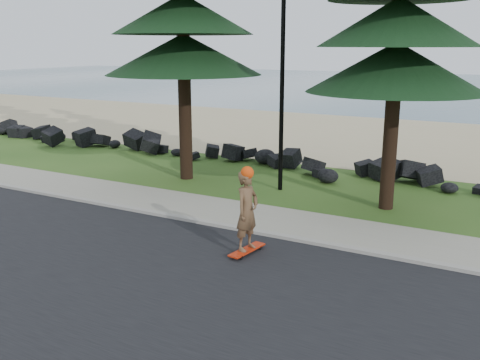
{
  "coord_description": "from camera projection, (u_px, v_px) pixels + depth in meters",
  "views": [
    {
      "loc": [
        6.84,
        -12.06,
        4.55
      ],
      "look_at": [
        0.27,
        0.0,
        1.06
      ],
      "focal_mm": 40.0,
      "sensor_mm": 36.0,
      "label": 1
    }
  ],
  "objects": [
    {
      "name": "ground",
      "position": [
        231.0,
        217.0,
        14.56
      ],
      "size": [
        160.0,
        160.0,
        0.0
      ],
      "primitive_type": "plane",
      "color": "#2C4F18",
      "rests_on": "ground"
    },
    {
      "name": "road",
      "position": [
        121.0,
        277.0,
        10.73
      ],
      "size": [
        160.0,
        7.0,
        0.02
      ],
      "primitive_type": "cube",
      "color": "black",
      "rests_on": "ground"
    },
    {
      "name": "kerb",
      "position": [
        214.0,
        224.0,
        13.78
      ],
      "size": [
        160.0,
        0.2,
        0.1
      ],
      "primitive_type": "cube",
      "color": "gray",
      "rests_on": "ground"
    },
    {
      "name": "sidewalk",
      "position": [
        235.0,
        213.0,
        14.72
      ],
      "size": [
        160.0,
        2.0,
        0.08
      ],
      "primitive_type": "cube",
      "color": "gray",
      "rests_on": "ground"
    },
    {
      "name": "beach_sand",
      "position": [
        373.0,
        138.0,
        26.9
      ],
      "size": [
        160.0,
        15.0,
        0.01
      ],
      "primitive_type": "cube",
      "color": "tan",
      "rests_on": "ground"
    },
    {
      "name": "ocean",
      "position": [
        462.0,
        88.0,
        57.96
      ],
      "size": [
        160.0,
        58.0,
        0.01
      ],
      "primitive_type": "cube",
      "color": "#365A67",
      "rests_on": "ground"
    },
    {
      "name": "seawall_boulders",
      "position": [
        308.0,
        174.0,
        19.32
      ],
      "size": [
        60.0,
        2.4,
        1.1
      ],
      "primitive_type": null,
      "color": "black",
      "rests_on": "ground"
    },
    {
      "name": "lamp_post",
      "position": [
        283.0,
        59.0,
        16.26
      ],
      "size": [
        0.25,
        0.14,
        8.14
      ],
      "color": "black",
      "rests_on": "ground"
    },
    {
      "name": "skateboarder",
      "position": [
        247.0,
        211.0,
        11.7
      ],
      "size": [
        0.52,
        1.1,
        2.0
      ],
      "rotation": [
        0.0,
        0.0,
        1.43
      ],
      "color": "#BA250A",
      "rests_on": "ground"
    }
  ]
}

